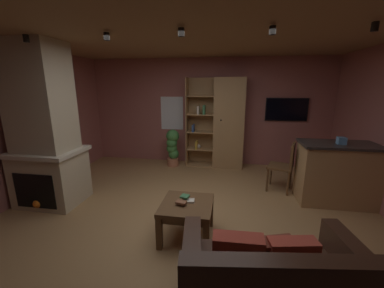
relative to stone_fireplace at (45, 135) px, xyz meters
The scene contains 22 objects.
floor 2.62m from the stone_fireplace, ahead, with size 5.77×5.49×0.02m, color #A37A4C.
wall_back 3.48m from the stone_fireplace, 47.85° to the left, with size 5.89×0.06×2.56m, color #9E5B56.
wall_left 0.62m from the stone_fireplace, 161.43° to the right, with size 0.06×5.49×2.56m, color #9E5B56.
ceiling 2.74m from the stone_fireplace, ahead, with size 5.77×5.49×0.02m, color #8E6B47.
window_pane_back 2.93m from the stone_fireplace, 60.43° to the left, with size 0.57×0.01×0.82m, color white.
stone_fireplace is the anchor object (origin of this frame).
bookshelf_cabinet 3.61m from the stone_fireplace, 39.71° to the left, with size 1.35×0.41×2.10m.
kitchen_bar_counter 4.87m from the stone_fireplace, ahead, with size 1.45×0.63×1.02m.
tissue_box 4.68m from the stone_fireplace, ahead, with size 0.12×0.12×0.11m, color #598CBF.
leather_couch 3.73m from the stone_fireplace, 25.46° to the right, with size 1.57×1.03×0.84m.
coffee_table 2.58m from the stone_fireplace, 13.51° to the right, with size 0.64×0.66×0.47m.
table_book_0 2.56m from the stone_fireplace, 12.30° to the right, with size 0.14×0.11×0.02m, color beige.
table_book_1 2.51m from the stone_fireplace, 15.17° to the right, with size 0.13×0.08×0.03m, color brown.
table_book_2 2.49m from the stone_fireplace, 12.25° to the right, with size 0.10×0.11×0.02m, color #387247.
dining_chair 4.11m from the stone_fireplace, 15.36° to the left, with size 0.54×0.54×0.92m.
potted_floor_plant 2.72m from the stone_fireplace, 54.28° to the left, with size 0.31×0.31×0.90m.
wall_mounted_tv 4.88m from the stone_fireplace, 31.10° to the left, with size 0.93×0.06×0.53m.
track_light_spot_0 1.44m from the stone_fireplace, 52.34° to the right, with size 0.07×0.07×0.09m, color black.
track_light_spot_1 1.96m from the stone_fireplace, 15.19° to the right, with size 0.07×0.07×0.09m, color black.
track_light_spot_2 2.72m from the stone_fireplace, 11.41° to the right, with size 0.07×0.07×0.09m, color black.
track_light_spot_3 3.59m from the stone_fireplace, ahead, with size 0.07×0.07×0.09m, color black.
track_light_spot_4 4.51m from the stone_fireplace, ahead, with size 0.07×0.07×0.09m, color black.
Camera 1 is at (0.56, -3.04, 1.91)m, focal length 22.06 mm.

